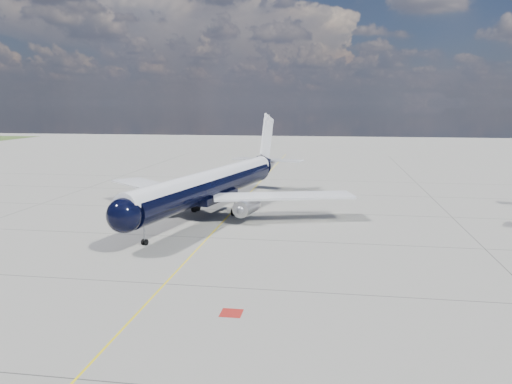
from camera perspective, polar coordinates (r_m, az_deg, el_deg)
ground at (r=76.49m, az=-1.84°, el=-1.31°), size 320.00×320.00×0.00m
taxiway_centerline at (r=71.68m, az=-2.57°, el=-2.09°), size 0.16×160.00×0.01m
red_marking at (r=37.60m, az=-2.84°, el=-13.65°), size 1.60×1.60×0.01m
main_airliner at (r=69.04m, az=-4.77°, el=0.95°), size 37.40×46.19×13.49m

